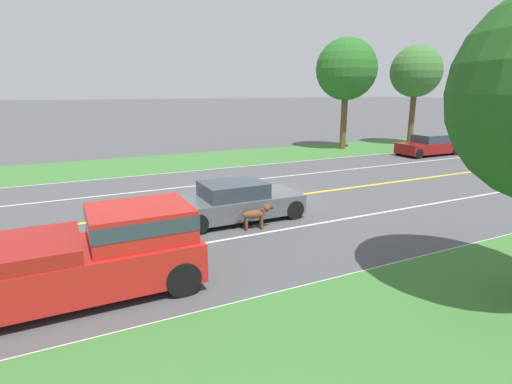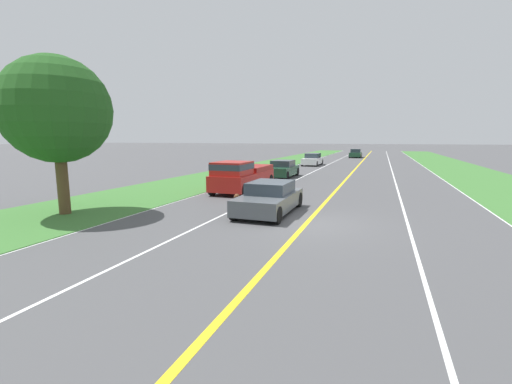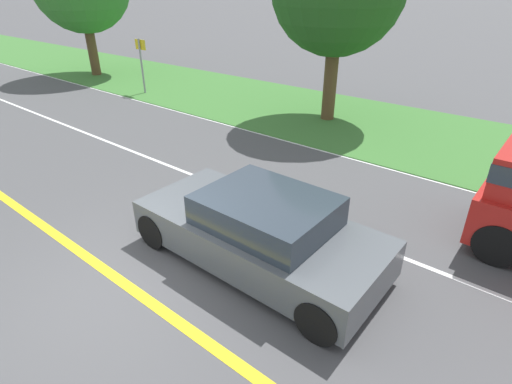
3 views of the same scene
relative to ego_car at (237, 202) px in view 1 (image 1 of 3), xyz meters
name	(u,v)px [view 1 (image 1 of 3)]	position (x,y,z in m)	size (l,w,h in m)	color
ground_plane	(246,202)	(-1.85, 1.22, -0.62)	(400.00, 400.00, 0.00)	#4C4C4F
centre_divider_line	(246,201)	(-1.85, 1.22, -0.61)	(0.18, 160.00, 0.01)	yellow
lane_edge_line_right	(367,271)	(5.15, 1.22, -0.61)	(0.14, 160.00, 0.01)	white
lane_edge_line_left	(193,171)	(-8.85, 1.22, -0.61)	(0.14, 160.00, 0.01)	white
lane_dash_same_dir	(292,228)	(1.65, 1.22, -0.61)	(0.10, 160.00, 0.01)	white
lane_dash_oncoming	(215,184)	(-5.35, 1.22, -0.61)	(0.10, 160.00, 0.01)	white
grass_verge_right	(482,336)	(8.15, 1.22, -0.60)	(6.00, 160.00, 0.03)	#3D7533
grass_verge_left	(178,162)	(-11.85, 1.22, -0.60)	(6.00, 160.00, 0.03)	#3D7533
ego_car	(237,202)	(0.00, 0.00, 0.00)	(1.94, 4.30, 1.31)	#51565B
dog	(257,214)	(1.23, 0.15, -0.11)	(0.39, 1.26, 0.83)	brown
pickup_truck	(74,257)	(3.40, -5.18, 0.31)	(2.06, 5.67, 1.83)	red
oncoming_car	(428,146)	(-7.06, 17.28, 0.03)	(1.86, 4.32, 1.38)	maroon
roadside_tree_left_near	(346,70)	(-11.95, 13.88, 5.11)	(4.38, 4.38, 7.96)	brown
roadside_tree_left_far	(416,72)	(-11.51, 20.32, 5.06)	(3.94, 3.94, 7.69)	brown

